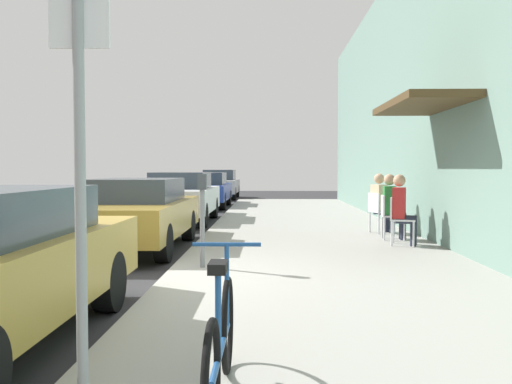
# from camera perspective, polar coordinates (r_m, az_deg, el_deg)

# --- Properties ---
(ground_plane) EXTENTS (60.00, 60.00, 0.00)m
(ground_plane) POSITION_cam_1_polar(r_m,az_deg,el_deg) (7.36, -9.71, -9.50)
(ground_plane) COLOR #2D2D30
(sidewalk_slab) EXTENTS (4.50, 32.00, 0.12)m
(sidewalk_slab) POSITION_cam_1_polar(r_m,az_deg,el_deg) (9.22, 6.74, -6.67)
(sidewalk_slab) COLOR #9E9B93
(sidewalk_slab) RESTS_ON ground_plane
(building_facade) EXTENTS (1.40, 32.00, 6.47)m
(building_facade) POSITION_cam_1_polar(r_m,az_deg,el_deg) (9.78, 21.30, 12.38)
(building_facade) COLOR gray
(building_facade) RESTS_ON ground_plane
(parked_car_1) EXTENTS (1.80, 4.40, 1.33)m
(parked_car_1) POSITION_cam_1_polar(r_m,az_deg,el_deg) (10.46, -12.42, -2.08)
(parked_car_1) COLOR #A58433
(parked_car_1) RESTS_ON ground_plane
(parked_car_2) EXTENTS (1.80, 4.40, 1.41)m
(parked_car_2) POSITION_cam_1_polar(r_m,az_deg,el_deg) (15.56, -7.84, -0.45)
(parked_car_2) COLOR silver
(parked_car_2) RESTS_ON ground_plane
(parked_car_3) EXTENTS (1.80, 4.40, 1.36)m
(parked_car_3) POSITION_cam_1_polar(r_m,az_deg,el_deg) (21.42, -5.29, 0.29)
(parked_car_3) COLOR navy
(parked_car_3) RESTS_ON ground_plane
(parked_car_4) EXTENTS (1.80, 4.40, 1.45)m
(parked_car_4) POSITION_cam_1_polar(r_m,az_deg,el_deg) (27.55, -3.80, 0.85)
(parked_car_4) COLOR #B7B7BC
(parked_car_4) RESTS_ON ground_plane
(parking_meter) EXTENTS (0.12, 0.10, 1.32)m
(parking_meter) POSITION_cam_1_polar(r_m,az_deg,el_deg) (7.78, -5.60, -2.21)
(parking_meter) COLOR slate
(parking_meter) RESTS_ON sidewalk_slab
(street_sign) EXTENTS (0.32, 0.06, 2.60)m
(street_sign) POSITION_cam_1_polar(r_m,az_deg,el_deg) (3.04, -17.82, 4.60)
(street_sign) COLOR gray
(street_sign) RESTS_ON sidewalk_slab
(bicycle_0) EXTENTS (0.46, 1.71, 0.90)m
(bicycle_0) POSITION_cam_1_polar(r_m,az_deg,el_deg) (3.36, -3.68, -15.57)
(bicycle_0) COLOR black
(bicycle_0) RESTS_ON sidewalk_slab
(cafe_chair_0) EXTENTS (0.55, 0.55, 0.87)m
(cafe_chair_0) POSITION_cam_1_polar(r_m,az_deg,el_deg) (10.36, 14.62, -2.58)
(cafe_chair_0) COLOR silver
(cafe_chair_0) RESTS_ON sidewalk_slab
(seated_patron_0) EXTENTS (0.51, 0.46, 1.29)m
(seated_patron_0) POSITION_cam_1_polar(r_m,az_deg,el_deg) (10.34, 14.96, -1.52)
(seated_patron_0) COLOR #232838
(seated_patron_0) RESTS_ON sidewalk_slab
(cafe_chair_1) EXTENTS (0.48, 0.48, 0.87)m
(cafe_chair_1) POSITION_cam_1_polar(r_m,az_deg,el_deg) (11.14, 13.66, -2.22)
(cafe_chair_1) COLOR silver
(cafe_chair_1) RESTS_ON sidewalk_slab
(seated_patron_1) EXTENTS (0.45, 0.39, 1.29)m
(seated_patron_1) POSITION_cam_1_polar(r_m,az_deg,el_deg) (11.14, 13.98, -1.23)
(seated_patron_1) COLOR #232838
(seated_patron_1) RESTS_ON sidewalk_slab
(cafe_chair_2) EXTENTS (0.56, 0.56, 0.87)m
(cafe_chair_2) POSITION_cam_1_polar(r_m,az_deg,el_deg) (12.15, 12.64, -1.82)
(cafe_chair_2) COLOR silver
(cafe_chair_2) RESTS_ON sidewalk_slab
(seated_patron_2) EXTENTS (0.51, 0.47, 1.29)m
(seated_patron_2) POSITION_cam_1_polar(r_m,az_deg,el_deg) (12.17, 12.89, -0.91)
(seated_patron_2) COLOR #232838
(seated_patron_2) RESTS_ON sidewalk_slab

